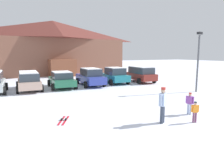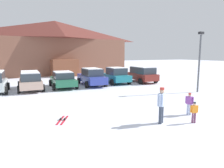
{
  "view_description": "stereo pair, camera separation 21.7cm",
  "coord_description": "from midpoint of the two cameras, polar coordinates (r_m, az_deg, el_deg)",
  "views": [
    {
      "loc": [
        -5.87,
        -4.14,
        3.16
      ],
      "look_at": [
        0.06,
        7.27,
        1.22
      ],
      "focal_mm": 32.0,
      "sensor_mm": 36.0,
      "label": 1
    },
    {
      "loc": [
        -5.68,
        -4.24,
        3.16
      ],
      "look_at": [
        0.06,
        7.27,
        1.22
      ],
      "focal_mm": 32.0,
      "sensor_mm": 36.0,
      "label": 2
    }
  ],
  "objects": [
    {
      "name": "parked_teal_hatchback",
      "position": [
        21.6,
        1.41,
        2.49
      ],
      "size": [
        2.34,
        4.12,
        1.73
      ],
      "color": "teal",
      "rests_on": "ground"
    },
    {
      "name": "ski_lodge",
      "position": [
        33.64,
        -15.57,
        10.09
      ],
      "size": [
        21.98,
        10.48,
        8.31
      ],
      "color": "brown",
      "rests_on": "ground"
    },
    {
      "name": "lamp_post",
      "position": [
        17.99,
        24.04,
        6.72
      ],
      "size": [
        0.44,
        0.24,
        4.92
      ],
      "color": "#515459",
      "rests_on": "ground"
    },
    {
      "name": "pair_of_skis",
      "position": [
        10.01,
        -13.34,
        -9.93
      ],
      "size": [
        0.86,
        1.31,
        0.08
      ],
      "color": "red",
      "rests_on": "ground"
    },
    {
      "name": "ground",
      "position": [
        7.8,
        26.12,
        -16.22
      ],
      "size": [
        160.0,
        160.0,
        0.0
      ],
      "primitive_type": "plane",
      "color": "silver"
    },
    {
      "name": "parked_maroon_van",
      "position": [
        22.68,
        8.9,
        2.87
      ],
      "size": [
        2.35,
        4.19,
        1.75
      ],
      "color": "maroon",
      "rests_on": "ground"
    },
    {
      "name": "skier_child_in_orange_jacket",
      "position": [
        10.02,
        22.99,
        -7.16
      ],
      "size": [
        0.34,
        0.23,
        0.99
      ],
      "color": "#6C3958",
      "rests_on": "ground"
    },
    {
      "name": "skier_child_in_purple_jacket",
      "position": [
        11.21,
        21.75,
        -4.94
      ],
      "size": [
        0.26,
        0.41,
        1.16
      ],
      "color": "#9AABCB",
      "rests_on": "ground"
    },
    {
      "name": "skier_adult_in_blue_parka",
      "position": [
        9.39,
        14.62,
        -5.35
      ],
      "size": [
        0.55,
        0.41,
        1.67
      ],
      "color": "#343C4D",
      "rests_on": "ground"
    },
    {
      "name": "parked_green_coupe",
      "position": [
        19.36,
        -13.54,
        1.32
      ],
      "size": [
        2.42,
        4.46,
        1.54
      ],
      "color": "#24694A",
      "rests_on": "ground"
    },
    {
      "name": "parked_blue_hatchback",
      "position": [
        20.27,
        -5.53,
        2.08
      ],
      "size": [
        2.28,
        4.86,
        1.75
      ],
      "color": "#303EA1",
      "rests_on": "ground"
    },
    {
      "name": "parked_beige_suv",
      "position": [
        19.01,
        -22.02,
        1.08
      ],
      "size": [
        2.24,
        4.74,
        1.63
      ],
      "color": "tan",
      "rests_on": "ground"
    }
  ]
}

